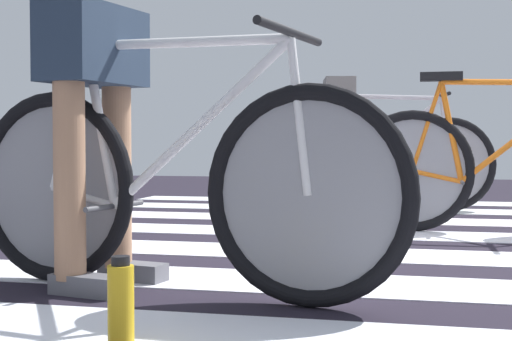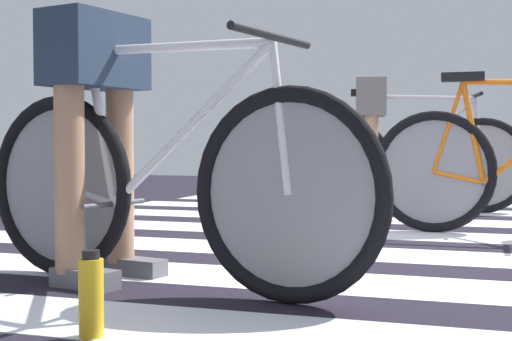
{
  "view_description": "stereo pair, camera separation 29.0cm",
  "coord_description": "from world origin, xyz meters",
  "px_view_note": "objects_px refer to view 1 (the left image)",
  "views": [
    {
      "loc": [
        -0.06,
        -3.75,
        0.55
      ],
      "look_at": [
        -0.71,
        -0.89,
        0.43
      ],
      "focal_mm": 51.17,
      "sensor_mm": 36.0,
      "label": 1
    },
    {
      "loc": [
        0.23,
        -3.75,
        0.55
      ],
      "look_at": [
        -0.71,
        -0.89,
        0.43
      ],
      "focal_mm": 51.17,
      "sensor_mm": 36.0,
      "label": 2
    }
  ],
  "objects_px": {
    "bicycle_1_of_3": "(169,183)",
    "bicycle_2_of_3": "(503,167)",
    "water_bottle": "(121,305)",
    "cyclist_1_of_3": "(95,106)",
    "bicycle_3_of_3": "(380,161)",
    "cyclist_3_of_3": "(340,125)"
  },
  "relations": [
    {
      "from": "bicycle_1_of_3",
      "to": "bicycle_2_of_3",
      "type": "bearing_deg",
      "value": 68.33
    },
    {
      "from": "bicycle_2_of_3",
      "to": "water_bottle",
      "type": "distance_m",
      "value": 2.93
    },
    {
      "from": "cyclist_1_of_3",
      "to": "bicycle_3_of_3",
      "type": "xyz_separation_m",
      "value": [
        0.86,
        3.14,
        -0.27
      ]
    },
    {
      "from": "bicycle_1_of_3",
      "to": "cyclist_1_of_3",
      "type": "height_order",
      "value": "cyclist_1_of_3"
    },
    {
      "from": "cyclist_1_of_3",
      "to": "cyclist_3_of_3",
      "type": "xyz_separation_m",
      "value": [
        0.55,
        3.08,
        -0.0
      ]
    },
    {
      "from": "bicycle_1_of_3",
      "to": "water_bottle",
      "type": "xyz_separation_m",
      "value": [
        0.11,
        -0.68,
        -0.27
      ]
    },
    {
      "from": "bicycle_1_of_3",
      "to": "bicycle_3_of_3",
      "type": "bearing_deg",
      "value": 91.97
    },
    {
      "from": "bicycle_2_of_3",
      "to": "water_bottle",
      "type": "relative_size",
      "value": 7.25
    },
    {
      "from": "cyclist_3_of_3",
      "to": "water_bottle",
      "type": "distance_m",
      "value": 3.86
    },
    {
      "from": "bicycle_1_of_3",
      "to": "bicycle_2_of_3",
      "type": "relative_size",
      "value": 0.99
    },
    {
      "from": "bicycle_2_of_3",
      "to": "water_bottle",
      "type": "xyz_separation_m",
      "value": [
        -1.2,
        -2.66,
        -0.27
      ]
    },
    {
      "from": "bicycle_1_of_3",
      "to": "cyclist_1_of_3",
      "type": "xyz_separation_m",
      "value": [
        -0.3,
        0.06,
        0.27
      ]
    },
    {
      "from": "bicycle_1_of_3",
      "to": "bicycle_2_of_3",
      "type": "height_order",
      "value": "same"
    },
    {
      "from": "bicycle_3_of_3",
      "to": "cyclist_3_of_3",
      "type": "xyz_separation_m",
      "value": [
        -0.31,
        -0.06,
        0.27
      ]
    },
    {
      "from": "water_bottle",
      "to": "cyclist_1_of_3",
      "type": "bearing_deg",
      "value": 119.32
    },
    {
      "from": "bicycle_2_of_3",
      "to": "bicycle_3_of_3",
      "type": "height_order",
      "value": "same"
    },
    {
      "from": "bicycle_1_of_3",
      "to": "bicycle_3_of_3",
      "type": "height_order",
      "value": "same"
    },
    {
      "from": "cyclist_1_of_3",
      "to": "cyclist_3_of_3",
      "type": "relative_size",
      "value": 1.01
    },
    {
      "from": "bicycle_1_of_3",
      "to": "water_bottle",
      "type": "bearing_deg",
      "value": -68.85
    },
    {
      "from": "bicycle_2_of_3",
      "to": "cyclist_3_of_3",
      "type": "distance_m",
      "value": 1.6
    },
    {
      "from": "cyclist_1_of_3",
      "to": "cyclist_3_of_3",
      "type": "bearing_deg",
      "value": 91.61
    },
    {
      "from": "bicycle_2_of_3",
      "to": "cyclist_3_of_3",
      "type": "relative_size",
      "value": 1.72
    }
  ]
}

